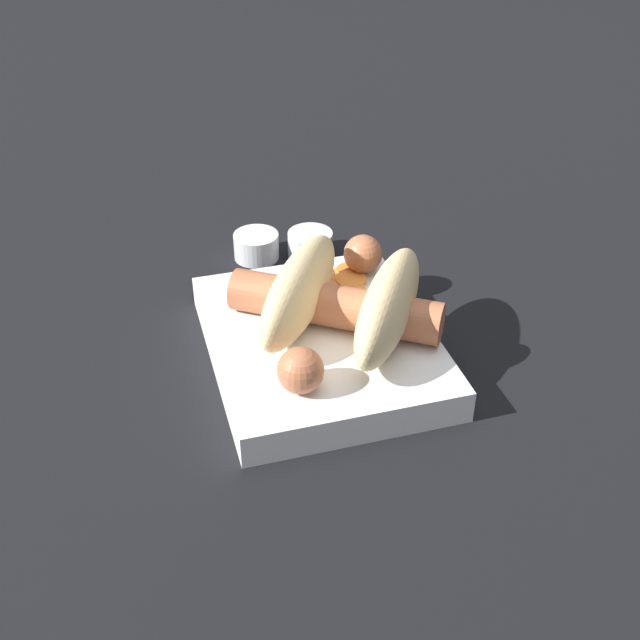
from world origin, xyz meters
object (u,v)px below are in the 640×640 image
food_tray (320,344)px  condiment_cup_far (256,247)px  bread_roll (343,298)px  sausage (335,306)px  condiment_cup_near (310,246)px

food_tray → condiment_cup_far: bearing=-174.9°
bread_roll → sausage: size_ratio=1.05×
condiment_cup_far → condiment_cup_near: bearing=77.3°
sausage → condiment_cup_near: 0.16m
bread_roll → food_tray: bearing=-97.5°
bread_roll → sausage: bearing=-150.5°
sausage → bread_roll: bearing=29.5°
bread_roll → condiment_cup_near: bearing=173.8°
sausage → condiment_cup_far: sausage is taller
bread_roll → condiment_cup_near: (-0.16, 0.02, -0.05)m
condiment_cup_near → food_tray: bearing=-12.7°
sausage → food_tray: bearing=-69.3°
condiment_cup_near → condiment_cup_far: 0.05m
bread_roll → condiment_cup_near: size_ratio=4.26×
condiment_cup_far → sausage: bearing=10.0°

